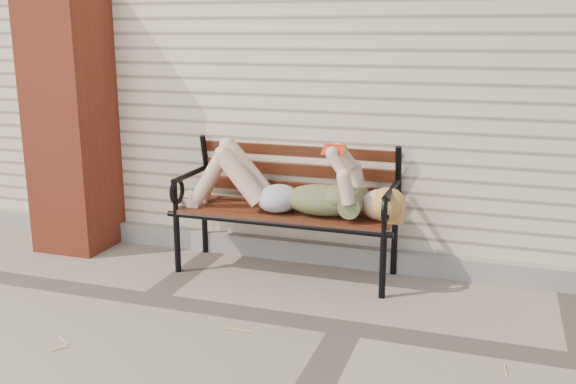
% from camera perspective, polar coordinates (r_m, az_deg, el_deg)
% --- Properties ---
extents(ground, '(80.00, 80.00, 0.00)m').
position_cam_1_polar(ground, '(3.70, 5.24, -11.94)').
color(ground, gray).
rests_on(ground, ground).
extents(house_wall, '(8.00, 4.00, 3.00)m').
position_cam_1_polar(house_wall, '(6.29, 12.07, 12.68)').
color(house_wall, beige).
rests_on(house_wall, ground).
extents(foundation_strip, '(8.00, 0.10, 0.15)m').
position_cam_1_polar(foundation_strip, '(4.54, 8.12, -5.92)').
color(foundation_strip, '#9F9990').
rests_on(foundation_strip, ground).
extents(brick_pillar, '(0.50, 0.50, 2.00)m').
position_cam_1_polar(brick_pillar, '(5.05, -18.73, 6.31)').
color(brick_pillar, '#A83F26').
rests_on(brick_pillar, ground).
extents(garden_bench, '(1.61, 0.64, 1.04)m').
position_cam_1_polar(garden_bench, '(4.38, 0.17, 0.45)').
color(garden_bench, black).
rests_on(garden_bench, ground).
extents(reading_woman, '(1.52, 0.35, 0.48)m').
position_cam_1_polar(reading_woman, '(4.25, -0.20, 0.51)').
color(reading_woman, '#0B3B4D').
rests_on(reading_woman, ground).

